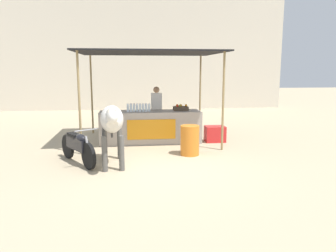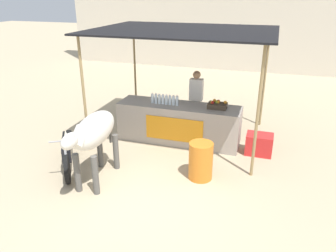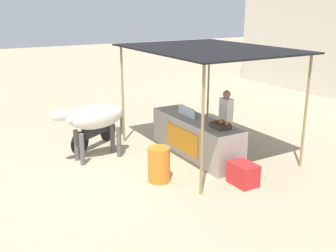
# 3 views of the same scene
# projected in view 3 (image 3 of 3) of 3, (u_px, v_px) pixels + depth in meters

# --- Properties ---
(ground_plane) EXTENTS (60.00, 60.00, 0.00)m
(ground_plane) POSITION_uv_depth(u_px,v_px,m) (116.00, 172.00, 9.03)
(ground_plane) COLOR tan
(stall_counter) EXTENTS (3.00, 0.82, 0.96)m
(stall_counter) POSITION_uv_depth(u_px,v_px,m) (195.00, 137.00, 9.95)
(stall_counter) COLOR #9E9389
(stall_counter) RESTS_ON ground
(stall_awning) EXTENTS (4.20, 3.20, 2.70)m
(stall_awning) POSITION_uv_depth(u_px,v_px,m) (208.00, 52.00, 9.48)
(stall_awning) COLOR black
(stall_awning) RESTS_ON ground
(water_bottle_row) EXTENTS (0.70, 0.07, 0.25)m
(water_bottle_row) POSITION_uv_depth(u_px,v_px,m) (187.00, 112.00, 10.04)
(water_bottle_row) COLOR silver
(water_bottle_row) RESTS_ON stall_counter
(fruit_crate) EXTENTS (0.44, 0.32, 0.18)m
(fruit_crate) POSITION_uv_depth(u_px,v_px,m) (220.00, 125.00, 9.05)
(fruit_crate) COLOR #3F3326
(fruit_crate) RESTS_ON stall_counter
(vendor_behind_counter) EXTENTS (0.34, 0.22, 1.65)m
(vendor_behind_counter) POSITION_uv_depth(u_px,v_px,m) (226.00, 121.00, 10.00)
(vendor_behind_counter) COLOR #383842
(vendor_behind_counter) RESTS_ON ground
(cooler_box) EXTENTS (0.60, 0.44, 0.48)m
(cooler_box) POSITION_uv_depth(u_px,v_px,m) (243.00, 174.00, 8.35)
(cooler_box) COLOR red
(cooler_box) RESTS_ON ground
(water_barrel) EXTENTS (0.48, 0.48, 0.77)m
(water_barrel) POSITION_uv_depth(u_px,v_px,m) (159.00, 164.00, 8.47)
(water_barrel) COLOR orange
(water_barrel) RESTS_ON ground
(cow) EXTENTS (0.61, 1.84, 1.44)m
(cow) POSITION_uv_depth(u_px,v_px,m) (94.00, 119.00, 9.53)
(cow) COLOR silver
(cow) RESTS_ON ground
(motorcycle_parked) EXTENTS (1.03, 1.58, 0.90)m
(motorcycle_parked) POSITION_uv_depth(u_px,v_px,m) (94.00, 132.00, 10.51)
(motorcycle_parked) COLOR black
(motorcycle_parked) RESTS_ON ground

